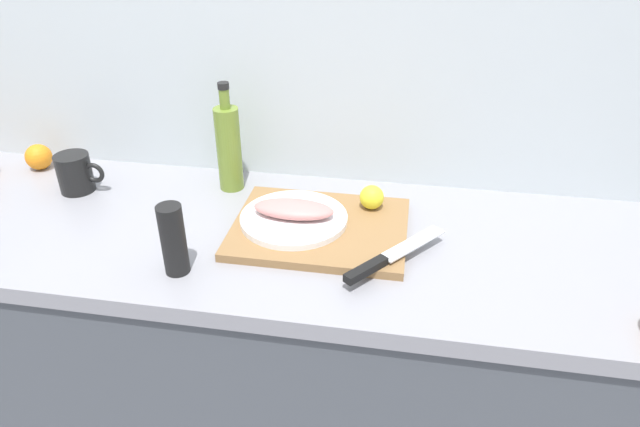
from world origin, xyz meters
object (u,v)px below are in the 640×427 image
(white_plate, at_px, (294,218))
(coffee_mug_0, at_px, (76,173))
(pepper_mill, at_px, (173,240))
(chef_knife, at_px, (384,260))
(olive_oil_bottle, at_px, (229,147))
(cutting_board, at_px, (320,228))
(lemon_0, at_px, (372,197))
(fish_fillet, at_px, (294,209))

(white_plate, height_order, coffee_mug_0, coffee_mug_0)
(coffee_mug_0, relative_size, pepper_mill, 0.82)
(chef_knife, bearing_deg, white_plate, 97.94)
(chef_knife, distance_m, olive_oil_bottle, 0.54)
(white_plate, bearing_deg, cutting_board, -3.95)
(coffee_mug_0, bearing_deg, white_plate, -8.43)
(lemon_0, bearing_deg, cutting_board, -138.16)
(olive_oil_bottle, bearing_deg, cutting_board, -33.56)
(cutting_board, xyz_separation_m, white_plate, (-0.06, 0.00, 0.02))
(cutting_board, xyz_separation_m, chef_knife, (0.16, -0.13, 0.02))
(fish_fillet, xyz_separation_m, chef_knife, (0.22, -0.13, -0.02))
(coffee_mug_0, bearing_deg, fish_fillet, -8.43)
(cutting_board, xyz_separation_m, fish_fillet, (-0.06, 0.00, 0.04))
(fish_fillet, relative_size, chef_knife, 0.78)
(cutting_board, bearing_deg, white_plate, 176.05)
(fish_fillet, distance_m, olive_oil_bottle, 0.28)
(coffee_mug_0, bearing_deg, olive_oil_bottle, 12.22)
(white_plate, height_order, lemon_0, lemon_0)
(olive_oil_bottle, relative_size, coffee_mug_0, 2.25)
(cutting_board, distance_m, lemon_0, 0.15)
(chef_knife, bearing_deg, lemon_0, 50.75)
(cutting_board, bearing_deg, coffee_mug_0, 171.99)
(white_plate, bearing_deg, coffee_mug_0, 171.57)
(lemon_0, relative_size, olive_oil_bottle, 0.21)
(lemon_0, bearing_deg, fish_fillet, -151.42)
(pepper_mill, bearing_deg, cutting_board, 36.94)
(white_plate, height_order, pepper_mill, pepper_mill)
(coffee_mug_0, xyz_separation_m, pepper_mill, (0.40, -0.30, 0.03))
(pepper_mill, bearing_deg, white_plate, 45.08)
(cutting_board, bearing_deg, pepper_mill, -143.06)
(fish_fillet, xyz_separation_m, olive_oil_bottle, (-0.21, 0.18, 0.07))
(olive_oil_bottle, height_order, pepper_mill, olive_oil_bottle)
(fish_fillet, bearing_deg, pepper_mill, -134.92)
(fish_fillet, bearing_deg, cutting_board, -3.95)
(fish_fillet, distance_m, pepper_mill, 0.29)
(olive_oil_bottle, bearing_deg, coffee_mug_0, -167.78)
(chef_knife, height_order, olive_oil_bottle, olive_oil_bottle)
(olive_oil_bottle, bearing_deg, chef_knife, -35.71)
(chef_knife, height_order, coffee_mug_0, coffee_mug_0)
(cutting_board, height_order, lemon_0, lemon_0)
(cutting_board, bearing_deg, chef_knife, -39.14)
(white_plate, bearing_deg, fish_fillet, 90.00)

